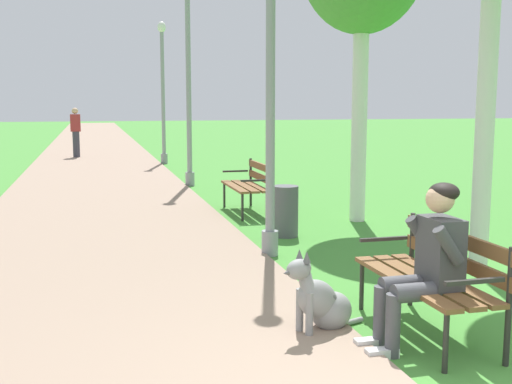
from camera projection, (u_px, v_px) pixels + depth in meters
The scene contains 10 objects.
paved_path at pixel (95, 146), 26.08m from camera, with size 3.70×60.00×0.04m, color gray.
park_bench_near at pixel (434, 271), 4.97m from camera, with size 0.55×1.50×0.85m.
park_bench_mid at pixel (250, 182), 10.46m from camera, with size 0.55×1.50×0.85m.
person_seated_on_near_bench at pixel (427, 259), 4.66m from camera, with size 0.74×0.49×1.25m.
dog_grey at pixel (322, 302), 5.02m from camera, with size 0.80×0.43×0.71m.
lamp_post_near at pixel (270, 74), 7.31m from camera, with size 0.24×0.24×4.16m.
lamp_post_mid at pixel (188, 73), 13.60m from camera, with size 0.24×0.24×4.76m.
lamp_post_far at pixel (163, 91), 18.63m from camera, with size 0.24×0.24×4.16m.
litter_bin at pixel (285, 211), 8.64m from camera, with size 0.36×0.36×0.70m, color #515156.
pedestrian_distant at pixel (76, 133), 20.61m from camera, with size 0.32×0.22×1.65m.
Camera 1 is at (-2.21, -2.92, 1.83)m, focal length 44.28 mm.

